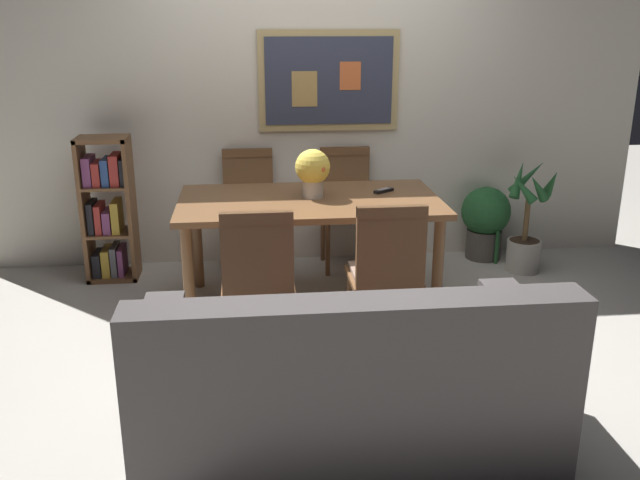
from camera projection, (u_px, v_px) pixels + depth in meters
ground_plane at (332, 334)px, 4.21m from camera, size 12.00×12.00×0.00m
wall_back_with_painting at (310, 94)px, 5.20m from camera, size 5.20×0.14×2.60m
dining_table at (309, 211)px, 4.47m from camera, size 1.69×0.94×0.74m
dining_chair_near_left at (258, 273)px, 3.71m from camera, size 0.40×0.41×0.91m
dining_chair_far_left at (249, 200)px, 5.19m from camera, size 0.40×0.41×0.91m
dining_chair_far_right at (346, 197)px, 5.26m from camera, size 0.40×0.41×0.91m
dining_chair_near_right at (387, 266)px, 3.81m from camera, size 0.40×0.41×0.91m
leather_couch at (346, 390)px, 2.98m from camera, size 1.80×0.84×0.84m
bookshelf at (108, 211)px, 4.97m from camera, size 0.36×0.28×1.06m
potted_ivy at (485, 219)px, 5.45m from camera, size 0.39×0.39×0.60m
potted_palm at (526, 229)px, 5.17m from camera, size 0.40×0.39×0.85m
flower_vase at (313, 170)px, 4.42m from camera, size 0.23×0.23×0.32m
tv_remote at (384, 191)px, 4.60m from camera, size 0.15×0.13×0.02m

